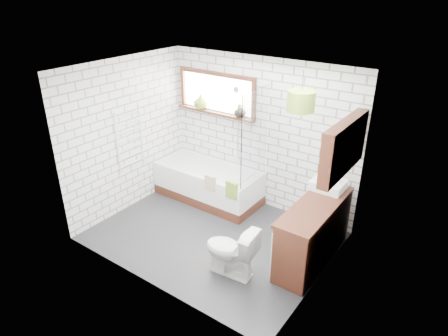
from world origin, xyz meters
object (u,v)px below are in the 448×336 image
Objects in this scene: pendant at (301,101)px; toilet at (231,251)px; bathtub at (208,183)px; vanity at (314,233)px; basin at (328,185)px.

toilet is at bearing -101.01° from pendant.
vanity is at bearing -13.53° from bathtub.
toilet reaches higher than bathtub.
toilet is at bearing -44.20° from bathtub.
bathtub is 4.21× the size of basin.
toilet is 1.92× the size of pendant.
pendant is (1.70, -0.18, 1.80)m from bathtub.
pendant is (-0.45, -0.14, 1.16)m from basin.
toilet is (-0.69, -1.39, -0.58)m from basin.
pendant is at bearing 145.08° from vanity.
vanity is 3.46× the size of basin.
pendant reaches higher than bathtub.
vanity is 0.71m from basin.
basin is 1.19× the size of pendant.
toilet is (1.46, -1.42, 0.06)m from bathtub.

